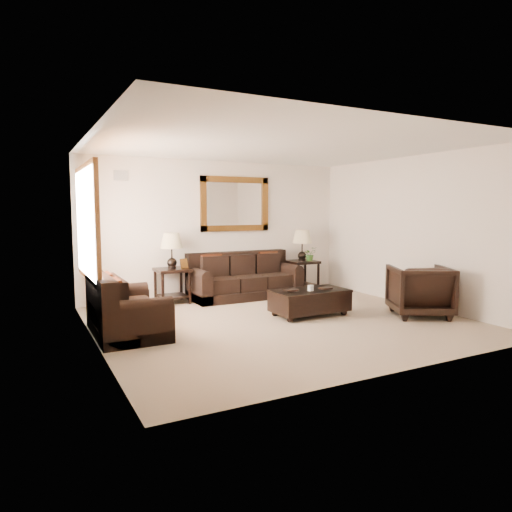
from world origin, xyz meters
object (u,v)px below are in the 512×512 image
coffee_table (310,299)px  loveseat (123,312)px  sofa (244,281)px  end_table_left (172,258)px  armchair (420,288)px  end_table_right (302,251)px

coffee_table → loveseat: bearing=174.4°
loveseat → coffee_table: size_ratio=1.20×
sofa → end_table_left: (-1.44, 0.09, 0.53)m
sofa → end_table_left: 1.54m
sofa → end_table_left: size_ratio=1.66×
end_table_left → coffee_table: bearing=-50.0°
armchair → end_table_right: bearing=-53.5°
loveseat → end_table_right: end_table_right is taller
end_table_right → sofa: bearing=-176.3°
sofa → coffee_table: (0.26, -1.93, -0.06)m
loveseat → armchair: 4.67m
sofa → coffee_table: size_ratio=1.72×
end_table_left → end_table_right: 2.87m
end_table_left → coffee_table: 2.71m
end_table_left → coffee_table: end_table_left is taller
end_table_right → coffee_table: size_ratio=1.03×
loveseat → end_table_left: end_table_left is taller
sofa → armchair: size_ratio=2.36×
loveseat → coffee_table: bearing=-94.9°
end_table_left → end_table_right: (2.87, 0.00, -0.00)m
sofa → armchair: bearing=-56.5°
loveseat → sofa: bearing=-58.0°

